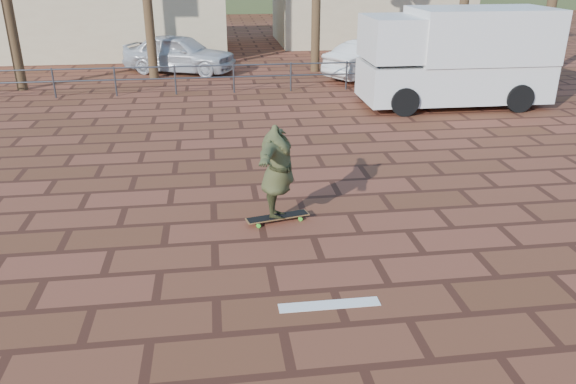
{
  "coord_description": "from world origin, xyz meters",
  "views": [
    {
      "loc": [
        -0.72,
        -7.54,
        4.4
      ],
      "look_at": [
        0.42,
        0.95,
        0.8
      ],
      "focal_mm": 35.0,
      "sensor_mm": 36.0,
      "label": 1
    }
  ],
  "objects_px": {
    "skateboarder": "(277,172)",
    "car_white": "(376,59)",
    "campervan": "(457,55)",
    "car_silver": "(179,53)",
    "longboard": "(278,217)"
  },
  "relations": [
    {
      "from": "longboard",
      "to": "skateboarder",
      "type": "bearing_deg",
      "value": -109.8
    },
    {
      "from": "skateboarder",
      "to": "car_white",
      "type": "bearing_deg",
      "value": -9.19
    },
    {
      "from": "campervan",
      "to": "car_silver",
      "type": "height_order",
      "value": "campervan"
    },
    {
      "from": "longboard",
      "to": "car_silver",
      "type": "distance_m",
      "value": 14.71
    },
    {
      "from": "car_white",
      "to": "skateboarder",
      "type": "bearing_deg",
      "value": 127.15
    },
    {
      "from": "skateboarder",
      "to": "car_white",
      "type": "height_order",
      "value": "skateboarder"
    },
    {
      "from": "car_silver",
      "to": "skateboarder",
      "type": "bearing_deg",
      "value": -147.87
    },
    {
      "from": "longboard",
      "to": "car_white",
      "type": "height_order",
      "value": "car_white"
    },
    {
      "from": "longboard",
      "to": "car_white",
      "type": "distance_m",
      "value": 13.47
    },
    {
      "from": "campervan",
      "to": "car_white",
      "type": "bearing_deg",
      "value": 105.63
    },
    {
      "from": "campervan",
      "to": "car_silver",
      "type": "relative_size",
      "value": 1.27
    },
    {
      "from": "campervan",
      "to": "car_silver",
      "type": "xyz_separation_m",
      "value": [
        -8.86,
        6.66,
        -0.79
      ]
    },
    {
      "from": "longboard",
      "to": "skateboarder",
      "type": "xyz_separation_m",
      "value": [
        -0.0,
        -0.0,
        0.87
      ]
    },
    {
      "from": "skateboarder",
      "to": "car_silver",
      "type": "height_order",
      "value": "skateboarder"
    },
    {
      "from": "campervan",
      "to": "car_white",
      "type": "relative_size",
      "value": 1.32
    }
  ]
}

